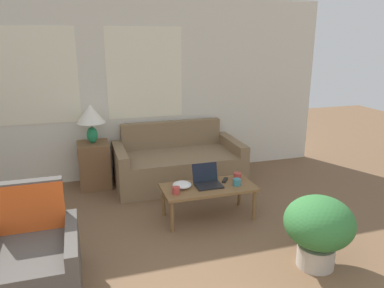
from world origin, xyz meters
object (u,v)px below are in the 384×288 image
(cup_navy, at_px, (237,182))
(cup_white, at_px, (176,190))
(cup_yellow, at_px, (237,176))
(table_lamp, at_px, (91,116))
(laptop, at_px, (207,181))
(snack_bowl, at_px, (182,185))
(coffee_table, at_px, (208,190))
(armchair, at_px, (33,262))
(potted_plant, at_px, (319,226))
(couch, at_px, (178,164))
(tv_remote, at_px, (225,180))

(cup_navy, bearing_deg, cup_white, -177.66)
(cup_yellow, bearing_deg, table_lamp, 141.70)
(laptop, bearing_deg, snack_bowl, 178.45)
(snack_bowl, bearing_deg, coffee_table, -10.55)
(armchair, bearing_deg, cup_yellow, 21.53)
(cup_yellow, distance_m, cup_white, 0.84)
(laptop, bearing_deg, potted_plant, -63.38)
(couch, bearing_deg, tv_remote, -74.90)
(couch, xyz_separation_m, cup_white, (-0.36, -1.30, 0.17))
(tv_remote, relative_size, potted_plant, 0.22)
(armchair, relative_size, table_lamp, 1.60)
(laptop, distance_m, tv_remote, 0.25)
(cup_white, xyz_separation_m, snack_bowl, (0.11, 0.15, -0.01))
(snack_bowl, height_order, tv_remote, snack_bowl)
(couch, relative_size, armchair, 2.07)
(laptop, bearing_deg, armchair, -155.34)
(coffee_table, relative_size, cup_yellow, 12.01)
(tv_remote, bearing_deg, coffee_table, -157.57)
(laptop, bearing_deg, cup_white, -160.85)
(couch, distance_m, cup_white, 1.36)
(armchair, xyz_separation_m, snack_bowl, (1.54, 0.85, 0.17))
(armchair, distance_m, cup_navy, 2.29)
(table_lamp, relative_size, tv_remote, 3.64)
(cup_yellow, height_order, cup_white, cup_yellow)
(table_lamp, xyz_separation_m, snack_bowl, (0.91, -1.31, -0.60))
(laptop, distance_m, cup_navy, 0.35)
(laptop, height_order, snack_bowl, laptop)
(table_lamp, xyz_separation_m, cup_navy, (1.54, -1.43, -0.59))
(snack_bowl, distance_m, potted_plant, 1.58)
(laptop, height_order, cup_yellow, laptop)
(couch, xyz_separation_m, tv_remote, (0.30, -1.10, 0.14))
(cup_navy, height_order, cup_white, cup_white)
(cup_white, distance_m, potted_plant, 1.53)
(armchair, relative_size, snack_bowl, 3.98)
(laptop, xyz_separation_m, cup_yellow, (0.40, 0.04, -0.01))
(cup_navy, bearing_deg, cup_yellow, 64.38)
(laptop, relative_size, snack_bowl, 1.39)
(cup_yellow, bearing_deg, tv_remote, 175.10)
(table_lamp, height_order, snack_bowl, table_lamp)
(cup_navy, bearing_deg, snack_bowl, 169.05)
(laptop, distance_m, cup_white, 0.44)
(armchair, bearing_deg, laptop, 24.66)
(table_lamp, bearing_deg, cup_white, -61.20)
(cup_navy, xyz_separation_m, potted_plant, (0.31, -1.15, -0.02))
(coffee_table, xyz_separation_m, laptop, (0.00, 0.05, 0.10))
(cup_yellow, distance_m, tv_remote, 0.16)
(armchair, bearing_deg, couch, 48.14)
(couch, xyz_separation_m, snack_bowl, (-0.25, -1.14, 0.16))
(armchair, distance_m, potted_plant, 2.51)
(couch, bearing_deg, snack_bowl, -102.44)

